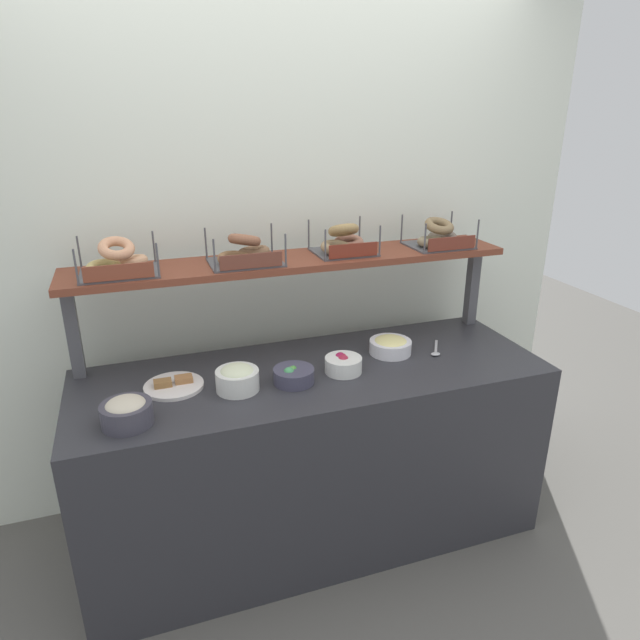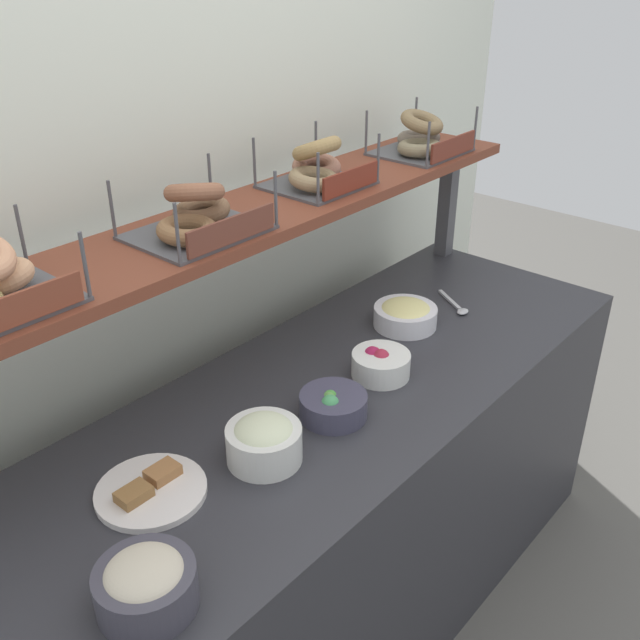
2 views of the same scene
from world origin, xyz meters
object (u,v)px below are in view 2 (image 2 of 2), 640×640
object	(u,v)px
bowl_egg_salad	(405,314)
serving_plate_white	(151,490)
bowl_tuna_salad	(146,584)
bagel_basket_everything	(317,169)
bowl_scallion_spread	(264,440)
bagel_basket_cinnamon_raisin	(197,216)
bowl_beet_salad	(380,364)
bagel_basket_poppy	(421,139)
serving_spoon_near_plate	(457,306)
bowl_veggie_mix	(333,405)

from	to	relation	value
bowl_egg_salad	serving_plate_white	world-z (taller)	bowl_egg_salad
bowl_tuna_salad	bagel_basket_everything	size ratio (longest dim) A/B	0.64
bowl_scallion_spread	bowl_egg_salad	world-z (taller)	bowl_scallion_spread
serving_plate_white	bagel_basket_cinnamon_raisin	size ratio (longest dim) A/B	0.78
bowl_scallion_spread	bagel_basket_cinnamon_raisin	size ratio (longest dim) A/B	0.56
bowl_beet_salad	bagel_basket_poppy	xyz separation A→B (m)	(0.60, 0.30, 0.44)
bowl_scallion_spread	bowl_egg_salad	size ratio (longest dim) A/B	0.90
bowl_scallion_spread	serving_spoon_near_plate	xyz separation A→B (m)	(0.93, 0.06, -0.05)
bowl_veggie_mix	bowl_tuna_salad	size ratio (longest dim) A/B	0.93
bowl_tuna_salad	serving_spoon_near_plate	world-z (taller)	bowl_tuna_salad
bowl_veggie_mix	bagel_basket_everything	distance (m)	0.67
bowl_scallion_spread	bagel_basket_poppy	bearing A→B (deg)	16.62
bowl_scallion_spread	bowl_veggie_mix	distance (m)	0.23
bowl_veggie_mix	bagel_basket_cinnamon_raisin	bearing A→B (deg)	109.04
bowl_tuna_salad	serving_spoon_near_plate	xyz separation A→B (m)	(1.35, 0.19, -0.04)
bagel_basket_poppy	bagel_basket_cinnamon_raisin	bearing A→B (deg)	-179.88
bowl_scallion_spread	bagel_basket_cinnamon_raisin	xyz separation A→B (m)	(0.12, 0.31, 0.42)
bagel_basket_everything	bowl_egg_salad	bearing A→B (deg)	-55.17
bowl_beet_salad	bowl_veggie_mix	world-z (taller)	bowl_beet_salad
bowl_beet_salad	bagel_basket_cinnamon_raisin	size ratio (longest dim) A/B	0.52
bagel_basket_poppy	bowl_scallion_spread	bearing A→B (deg)	-163.38
bowl_scallion_spread	bagel_basket_cinnamon_raisin	world-z (taller)	bagel_basket_cinnamon_raisin
bowl_beet_salad	serving_plate_white	distance (m)	0.70
bowl_scallion_spread	bowl_tuna_salad	bearing A→B (deg)	-163.32
bowl_tuna_salad	serving_spoon_near_plate	distance (m)	1.37
bowl_beet_salad	bagel_basket_everything	bearing A→B (deg)	69.70
bowl_egg_salad	bowl_tuna_salad	distance (m)	1.18
bowl_beet_salad	bowl_scallion_spread	world-z (taller)	bowl_scallion_spread
serving_spoon_near_plate	bagel_basket_everything	bearing A→B (deg)	141.91
bowl_beet_salad	bagel_basket_everything	size ratio (longest dim) A/B	0.56
bowl_scallion_spread	serving_plate_white	distance (m)	0.26
bagel_basket_cinnamon_raisin	bagel_basket_poppy	bearing A→B (deg)	0.12
bowl_scallion_spread	serving_spoon_near_plate	bearing A→B (deg)	3.81
bagel_basket_cinnamon_raisin	bagel_basket_poppy	distance (m)	0.94
bowl_scallion_spread	bagel_basket_cinnamon_raisin	distance (m)	0.54
bowl_scallion_spread	serving_spoon_near_plate	world-z (taller)	bowl_scallion_spread
bowl_egg_salad	bowl_veggie_mix	bearing A→B (deg)	-165.15
serving_plate_white	bagel_basket_cinnamon_raisin	world-z (taller)	bagel_basket_cinnamon_raisin
bowl_veggie_mix	serving_plate_white	distance (m)	0.48
bowl_egg_salad	bagel_basket_everything	distance (m)	0.52
bowl_tuna_salad	bagel_basket_poppy	world-z (taller)	bagel_basket_poppy
bowl_scallion_spread	bowl_tuna_salad	distance (m)	0.44
serving_spoon_near_plate	serving_plate_white	bearing A→B (deg)	178.03
bowl_scallion_spread	serving_spoon_near_plate	size ratio (longest dim) A/B	1.11
bowl_tuna_salad	bowl_egg_salad	bearing A→B (deg)	12.16
bagel_basket_poppy	serving_plate_white	bearing A→B (deg)	-170.70
bowl_beet_salad	bowl_tuna_salad	world-z (taller)	bowl_tuna_salad
bowl_beet_salad	bowl_egg_salad	bearing A→B (deg)	21.68
bowl_veggie_mix	bagel_basket_poppy	size ratio (longest dim) A/B	0.59
bagel_basket_poppy	bowl_veggie_mix	bearing A→B (deg)	-158.47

